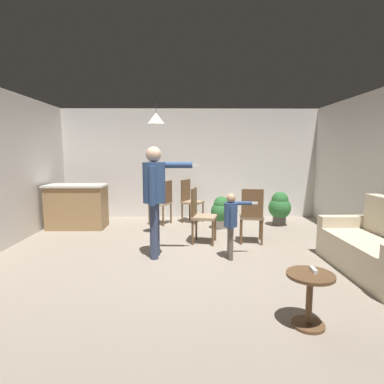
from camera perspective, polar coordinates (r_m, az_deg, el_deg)
The scene contains 15 objects.
ground at distance 4.94m, azimuth -0.12°, elevation -12.07°, with size 7.68×7.68×0.00m, color gray.
wall_back at distance 7.87m, azimuth -0.36°, elevation 5.19°, with size 6.40×0.10×2.70m, color silver.
couch_floral at distance 4.98m, azimuth 31.15°, elevation -9.01°, with size 0.88×1.81×1.00m.
kitchen_counter at distance 7.18m, azimuth -20.26°, elevation -2.47°, with size 1.26×0.66×0.95m.
side_table_by_couch at distance 3.26m, azimuth 20.69°, elevation -16.94°, with size 0.44×0.44×0.52m.
person_adult at distance 4.81m, azimuth -6.76°, elevation 0.44°, with size 0.86×0.50×1.72m.
person_child at distance 4.79m, azimuth 7.20°, elevation -4.85°, with size 0.54×0.31×1.02m.
dining_chair_by_counter at distance 5.65m, azimuth 1.51°, elevation -3.88°, with size 0.50×0.50×1.00m.
dining_chair_near_wall at distance 7.12m, azimuth -5.34°, elevation -1.58°, with size 0.56×0.56×1.00m.
dining_chair_centre_back at distance 5.71m, azimuth 10.85°, elevation -3.89°, with size 0.48×0.48×1.00m.
dining_chair_spare at distance 7.32m, azimuth -0.38°, elevation -1.30°, with size 0.57×0.57×1.00m.
potted_plant_corner at distance 6.75m, azimuth 5.39°, elevation -3.45°, with size 0.46×0.46×0.70m.
potted_plant_by_wall at distance 7.27m, azimuth 15.74°, elevation -2.63°, with size 0.50×0.50×0.76m.
spare_remote_on_table at distance 3.24m, azimuth 21.34°, elevation -13.14°, with size 0.04×0.13×0.04m, color white.
ceiling_light_pendant at distance 5.87m, azimuth -6.59°, elevation 13.22°, with size 0.32×0.32×0.55m.
Camera 1 is at (-0.05, -4.66, 1.64)m, focal length 29.18 mm.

